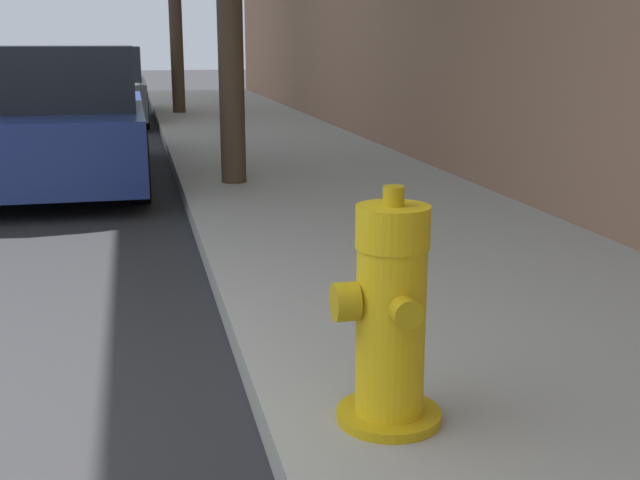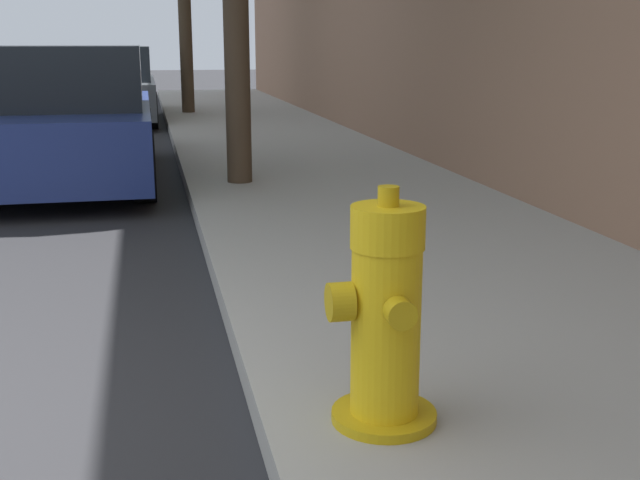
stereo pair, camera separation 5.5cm
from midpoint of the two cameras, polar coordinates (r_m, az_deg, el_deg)
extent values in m
cube|color=#99968E|center=(3.32, 20.74, -11.32)|extent=(2.69, 40.00, 0.14)
cylinder|color=#C39C11|center=(2.90, 5.12, -12.31)|extent=(0.37, 0.37, 0.04)
cylinder|color=yellow|center=(2.77, 5.26, -6.50)|extent=(0.24, 0.24, 0.59)
cylinder|color=yellow|center=(2.67, 5.43, 0.92)|extent=(0.25, 0.25, 0.14)
cylinder|color=#C39C11|center=(2.65, 5.48, 3.13)|extent=(0.07, 0.07, 0.07)
cylinder|color=#C39C11|center=(2.60, 6.33, -5.20)|extent=(0.10, 0.07, 0.10)
cylinder|color=#C39C11|center=(2.88, 4.40, -3.25)|extent=(0.10, 0.07, 0.10)
cylinder|color=#C39C11|center=(2.69, 2.04, -4.41)|extent=(0.08, 0.13, 0.13)
cube|color=navy|center=(8.78, -17.47, 7.16)|extent=(1.73, 4.17, 0.63)
cube|color=black|center=(8.57, -17.86, 11.07)|extent=(1.59, 2.30, 0.58)
cylinder|color=black|center=(10.17, -21.22, 6.74)|extent=(0.20, 0.65, 0.65)
cylinder|color=black|center=(10.05, -12.28, 7.29)|extent=(0.20, 0.65, 0.65)
cylinder|color=black|center=(7.48, -12.19, 5.09)|extent=(0.20, 0.65, 0.65)
cube|color=#4C5156|center=(15.11, -14.86, 9.82)|extent=(1.71, 3.88, 0.59)
cube|color=black|center=(14.93, -15.02, 12.04)|extent=(1.58, 2.14, 0.59)
cylinder|color=black|center=(16.37, -17.40, 9.38)|extent=(0.20, 0.61, 0.61)
cylinder|color=black|center=(16.31, -11.89, 9.69)|extent=(0.20, 0.61, 0.61)
cylinder|color=black|center=(13.98, -18.23, 8.64)|extent=(0.20, 0.61, 0.61)
cylinder|color=black|center=(13.91, -11.78, 9.01)|extent=(0.20, 0.61, 0.61)
cylinder|color=#423323|center=(7.57, -5.80, 15.97)|extent=(0.24, 0.24, 3.14)
cylinder|color=#423323|center=(15.42, -9.46, 14.77)|extent=(0.24, 0.24, 3.13)
camera|label=1|loc=(0.03, -89.59, 0.10)|focal=45.00mm
camera|label=2|loc=(0.03, 90.41, -0.10)|focal=45.00mm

